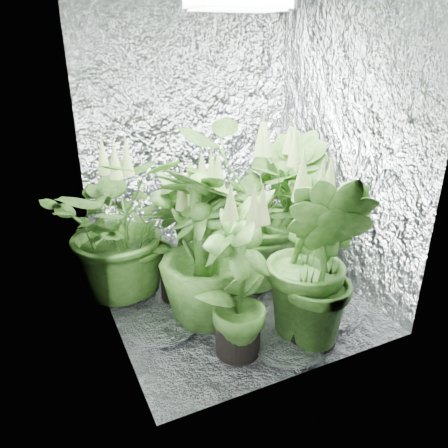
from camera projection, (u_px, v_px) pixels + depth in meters
The scene contains 12 objects.
ground at pixel (234, 299), 3.00m from camera, with size 1.60×1.60×0.00m, color silver.
walls at pixel (236, 156), 2.60m from camera, with size 1.62×1.62×2.00m.
grow_lamp at pixel (238, 1), 2.27m from camera, with size 0.50×0.30×0.22m.
plant_a at pixel (122, 225), 2.86m from camera, with size 1.06×1.06×1.09m.
plant_b at pixel (179, 240), 2.87m from camera, with size 0.62×0.62×0.95m.
plant_c at pixel (290, 210), 3.06m from camera, with size 0.58×0.58×1.14m.
plant_d at pixel (205, 249), 2.58m from camera, with size 0.78×0.78×1.09m.
plant_e at pixel (258, 210), 2.96m from camera, with size 1.22×1.22×1.20m.
plant_f at pixel (239, 278), 2.31m from camera, with size 0.67×0.67×1.04m.
plant_g at pixel (316, 262), 2.40m from camera, with size 0.78×0.78×1.13m.
circulation_fan at pixel (266, 230), 3.70m from camera, with size 0.16×0.29×0.34m.
plant_label at pixel (326, 296), 2.48m from camera, with size 0.05×0.01×0.09m, color white.
Camera 1 is at (-1.15, -2.27, 1.66)m, focal length 35.00 mm.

